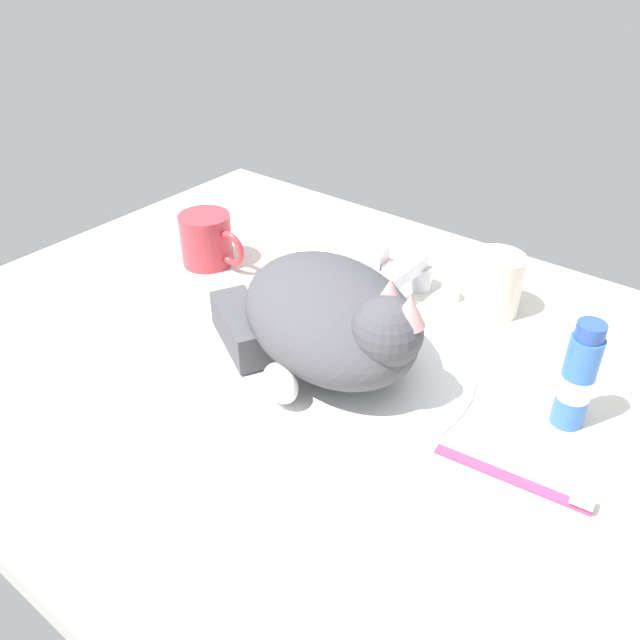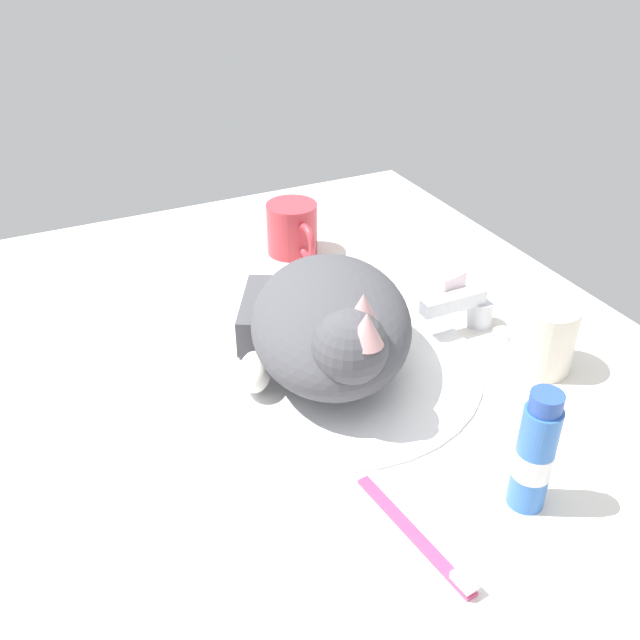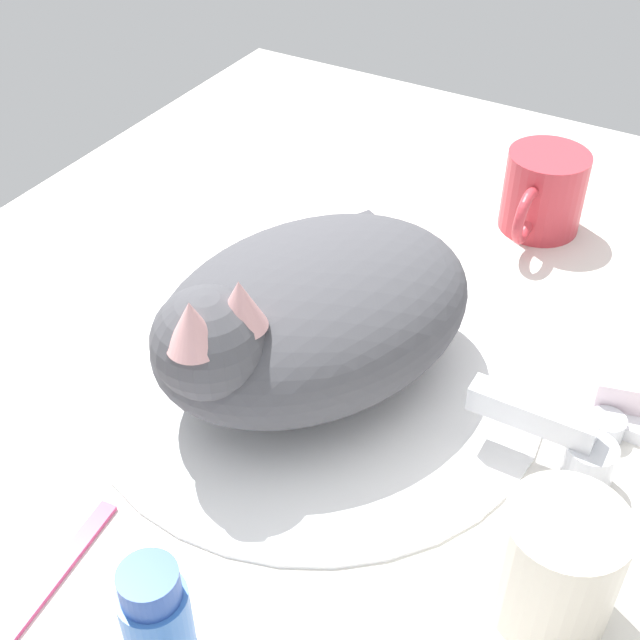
{
  "view_description": "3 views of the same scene",
  "coord_description": "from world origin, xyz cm",
  "px_view_note": "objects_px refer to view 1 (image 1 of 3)",
  "views": [
    {
      "loc": [
        39.08,
        -51.87,
        49.17
      ],
      "look_at": [
        -1.36,
        -0.08,
        5.3
      ],
      "focal_mm": 36.32,
      "sensor_mm": 36.0,
      "label": 1
    },
    {
      "loc": [
        61.71,
        -31.14,
        50.62
      ],
      "look_at": [
        -1.49,
        -0.69,
        6.02
      ],
      "focal_mm": 39.31,
      "sensor_mm": 36.0,
      "label": 2
    },
    {
      "loc": [
        43.93,
        25.64,
        47.6
      ],
      "look_at": [
        0.99,
        0.98,
        6.96
      ],
      "focal_mm": 48.2,
      "sensor_mm": 36.0,
      "label": 3
    }
  ],
  "objects_px": {
    "faucet": "(415,277)",
    "soap_bar": "(366,254)",
    "cat": "(330,318)",
    "toothbrush": "(520,480)",
    "coffee_mug": "(207,240)",
    "rinse_cup": "(495,284)",
    "toothpaste_bottle": "(577,379)"
  },
  "relations": [
    {
      "from": "faucet",
      "to": "soap_bar",
      "type": "distance_m",
      "value": 0.1
    },
    {
      "from": "faucet",
      "to": "cat",
      "type": "xyz_separation_m",
      "value": [
        0.01,
        -0.21,
        0.04
      ]
    },
    {
      "from": "faucet",
      "to": "toothbrush",
      "type": "distance_m",
      "value": 0.37
    },
    {
      "from": "coffee_mug",
      "to": "rinse_cup",
      "type": "relative_size",
      "value": 1.39
    },
    {
      "from": "rinse_cup",
      "to": "soap_bar",
      "type": "bearing_deg",
      "value": -177.99
    },
    {
      "from": "cat",
      "to": "toothbrush",
      "type": "bearing_deg",
      "value": -8.71
    },
    {
      "from": "cat",
      "to": "soap_bar",
      "type": "bearing_deg",
      "value": 114.58
    },
    {
      "from": "faucet",
      "to": "soap_bar",
      "type": "relative_size",
      "value": 2.11
    },
    {
      "from": "cat",
      "to": "soap_bar",
      "type": "relative_size",
      "value": 5.27
    },
    {
      "from": "soap_bar",
      "to": "cat",
      "type": "bearing_deg",
      "value": -65.42
    },
    {
      "from": "faucet",
      "to": "cat",
      "type": "bearing_deg",
      "value": -88.42
    },
    {
      "from": "rinse_cup",
      "to": "toothpaste_bottle",
      "type": "height_order",
      "value": "toothpaste_bottle"
    },
    {
      "from": "faucet",
      "to": "toothpaste_bottle",
      "type": "height_order",
      "value": "toothpaste_bottle"
    },
    {
      "from": "cat",
      "to": "soap_bar",
      "type": "xyz_separation_m",
      "value": [
        -0.1,
        0.23,
        -0.04
      ]
    },
    {
      "from": "cat",
      "to": "soap_bar",
      "type": "height_order",
      "value": "cat"
    },
    {
      "from": "rinse_cup",
      "to": "soap_bar",
      "type": "height_order",
      "value": "rinse_cup"
    },
    {
      "from": "coffee_mug",
      "to": "rinse_cup",
      "type": "distance_m",
      "value": 0.44
    },
    {
      "from": "faucet",
      "to": "coffee_mug",
      "type": "bearing_deg",
      "value": -157.81
    },
    {
      "from": "coffee_mug",
      "to": "soap_bar",
      "type": "bearing_deg",
      "value": 34.43
    },
    {
      "from": "rinse_cup",
      "to": "toothpaste_bottle",
      "type": "xyz_separation_m",
      "value": [
        0.17,
        -0.16,
        0.02
      ]
    },
    {
      "from": "rinse_cup",
      "to": "toothpaste_bottle",
      "type": "bearing_deg",
      "value": -43.63
    },
    {
      "from": "coffee_mug",
      "to": "rinse_cup",
      "type": "bearing_deg",
      "value": 19.56
    },
    {
      "from": "coffee_mug",
      "to": "toothbrush",
      "type": "relative_size",
      "value": 0.75
    },
    {
      "from": "cat",
      "to": "coffee_mug",
      "type": "xyz_separation_m",
      "value": [
        -0.31,
        0.09,
        -0.03
      ]
    },
    {
      "from": "cat",
      "to": "soap_bar",
      "type": "distance_m",
      "value": 0.25
    },
    {
      "from": "rinse_cup",
      "to": "faucet",
      "type": "bearing_deg",
      "value": -168.03
    },
    {
      "from": "coffee_mug",
      "to": "toothbrush",
      "type": "bearing_deg",
      "value": -12.77
    },
    {
      "from": "cat",
      "to": "coffee_mug",
      "type": "bearing_deg",
      "value": 163.77
    },
    {
      "from": "faucet",
      "to": "toothpaste_bottle",
      "type": "bearing_deg",
      "value": -26.12
    },
    {
      "from": "faucet",
      "to": "rinse_cup",
      "type": "distance_m",
      "value": 0.11
    },
    {
      "from": "faucet",
      "to": "toothbrush",
      "type": "relative_size",
      "value": 0.82
    },
    {
      "from": "cat",
      "to": "rinse_cup",
      "type": "height_order",
      "value": "cat"
    }
  ]
}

